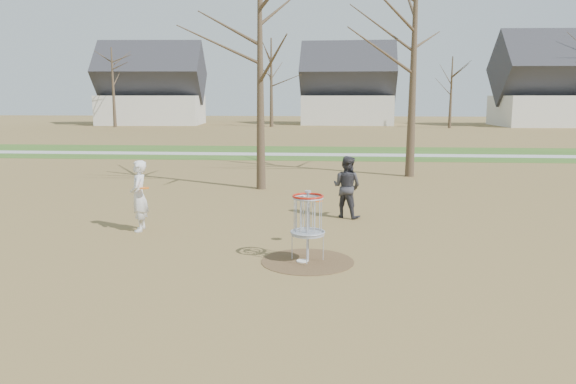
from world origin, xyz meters
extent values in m
plane|color=brown|center=(0.00, 0.00, 0.00)|extent=(160.00, 160.00, 0.00)
cube|color=#2D5119|center=(0.00, 21.00, 0.01)|extent=(160.00, 8.00, 0.01)
cube|color=#9E9E99|center=(0.00, 20.00, 0.01)|extent=(160.00, 1.50, 0.01)
cylinder|color=#47331E|center=(0.00, 0.00, 0.01)|extent=(1.80, 1.80, 0.01)
imported|color=silver|center=(-4.07, 2.20, 0.84)|extent=(0.50, 0.67, 1.67)
imported|color=#323136|center=(0.83, 4.10, 0.81)|extent=(0.98, 0.91, 1.62)
cylinder|color=white|center=(-0.10, -0.04, 0.02)|extent=(0.22, 0.22, 0.02)
cylinder|color=#FF590D|center=(0.15, 1.17, 0.98)|extent=(0.22, 0.22, 0.05)
cylinder|color=#F2600C|center=(-3.87, 2.01, 1.06)|extent=(0.22, 0.22, 0.02)
cylinder|color=#9EA3AD|center=(0.00, 0.00, 0.68)|extent=(0.05, 0.05, 1.35)
cylinder|color=#9EA3AD|center=(0.00, 0.00, 0.55)|extent=(0.64, 0.64, 0.04)
torus|color=#9EA3AD|center=(0.00, 0.00, 1.25)|extent=(0.60, 0.60, 0.04)
torus|color=#B61A0C|center=(0.00, 0.00, 1.28)|extent=(0.60, 0.60, 0.04)
cone|color=#382B1E|center=(-2.00, 8.50, 3.75)|extent=(0.32, 0.32, 7.50)
cone|color=#382B1E|center=(3.50, 12.00, 4.25)|extent=(0.36, 0.36, 8.50)
cone|color=#382B1E|center=(-22.00, 46.00, 4.00)|extent=(0.36, 0.36, 8.00)
cone|color=#382B1E|center=(-6.00, 48.00, 4.50)|extent=(0.40, 0.40, 9.00)
cone|color=#382B1E|center=(12.00, 47.00, 3.50)|extent=(0.32, 0.32, 7.00)
cube|color=silver|center=(-20.00, 52.00, 1.60)|extent=(11.46, 7.75, 3.20)
pyramid|color=#2D2D33|center=(-20.00, 52.00, 4.98)|extent=(12.01, 7.79, 3.55)
cube|color=silver|center=(2.00, 54.00, 1.60)|extent=(10.24, 7.34, 3.20)
pyramid|color=#2D2D33|center=(2.00, 54.00, 4.98)|extent=(10.74, 7.36, 3.55)
cube|color=silver|center=(24.00, 52.00, 1.60)|extent=(12.40, 8.62, 3.20)
pyramid|color=#2D2D33|center=(24.00, 52.00, 5.23)|extent=(13.00, 8.65, 4.06)
camera|label=1|loc=(0.47, -10.44, 3.15)|focal=35.00mm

